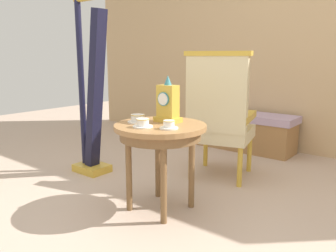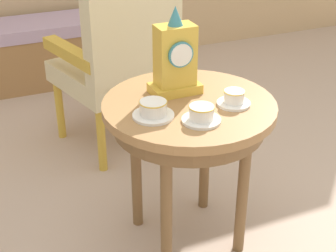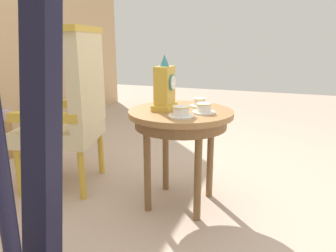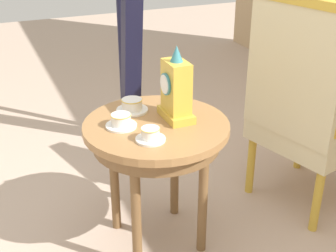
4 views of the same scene
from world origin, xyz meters
The scene contains 8 objects.
ground_plane centered at (0.00, 0.00, 0.00)m, with size 10.00×10.00×0.00m, color #BCA38E.
side_table centered at (-0.04, 0.05, 0.55)m, with size 0.65×0.65×0.63m.
teacup_left centered at (-0.21, 0.00, 0.66)m, with size 0.15×0.15×0.06m.
teacup_right centered at (-0.07, -0.10, 0.66)m, with size 0.14×0.14×0.06m.
teacup_center centered at (0.10, -0.03, 0.66)m, with size 0.12×0.12×0.06m.
mantel_clock centered at (-0.06, 0.15, 0.77)m, with size 0.19×0.11×0.34m.
armchair centered at (-0.04, 0.86, 0.59)m, with size 0.66×0.65×1.14m.
harp centered at (-1.06, 0.27, 0.69)m, with size 0.40×0.24×1.71m.
Camera 3 is at (-1.87, -0.53, 1.05)m, focal length 34.01 mm.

